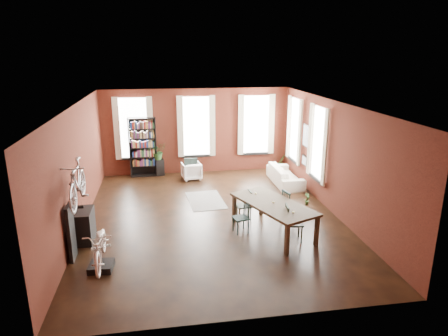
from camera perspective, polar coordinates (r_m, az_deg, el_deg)
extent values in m
plane|color=black|center=(11.36, -1.70, -7.10)|extent=(9.00, 9.00, 0.00)
cube|color=silver|center=(10.50, -1.85, 9.12)|extent=(7.00, 9.00, 0.04)
cube|color=#461811|center=(15.18, -3.98, 5.26)|extent=(7.00, 0.04, 3.20)
cube|color=#461811|center=(6.66, 3.32, -9.76)|extent=(7.00, 0.04, 3.20)
cube|color=#461811|center=(10.96, -20.24, -0.14)|extent=(0.04, 9.00, 3.20)
cube|color=#461811|center=(11.77, 15.37, 1.40)|extent=(0.04, 9.00, 3.20)
cube|color=white|center=(15.08, -12.76, 5.59)|extent=(1.00, 0.04, 2.20)
cube|color=beige|center=(15.01, -12.78, 5.55)|extent=(1.40, 0.06, 2.30)
cube|color=white|center=(15.11, -3.99, 5.98)|extent=(1.00, 0.04, 2.20)
cube|color=beige|center=(15.04, -3.96, 5.93)|extent=(1.40, 0.06, 2.30)
cube|color=white|center=(15.48, 4.57, 6.22)|extent=(1.00, 0.04, 2.20)
cube|color=beige|center=(15.41, 4.63, 6.18)|extent=(1.40, 0.06, 2.30)
cube|color=white|center=(12.60, 13.48, 3.45)|extent=(0.04, 1.00, 2.20)
cube|color=beige|center=(12.58, 13.18, 3.44)|extent=(0.06, 1.40, 2.30)
cube|color=white|center=(14.61, 10.23, 5.40)|extent=(0.04, 1.00, 2.20)
cube|color=beige|center=(14.59, 9.96, 5.39)|extent=(0.06, 1.40, 2.30)
cube|color=black|center=(13.60, 11.69, 4.50)|extent=(0.04, 0.55, 0.75)
cube|color=black|center=(13.79, 11.49, 1.04)|extent=(0.04, 0.45, 0.35)
cube|color=brown|center=(10.40, 6.98, -7.08)|extent=(1.92, 2.64, 0.82)
cube|color=#183432|center=(10.36, 2.41, -7.12)|extent=(0.44, 0.44, 0.80)
cube|color=black|center=(11.10, 2.86, -5.36)|extent=(0.40, 0.40, 0.84)
cube|color=black|center=(10.06, 9.94, -7.74)|extent=(0.48, 0.48, 0.92)
cube|color=#1B3A3C|center=(11.04, 9.58, -5.46)|extent=(0.52, 0.52, 0.93)
cube|color=black|center=(15.04, -11.49, 2.92)|extent=(1.00, 0.32, 2.20)
imported|color=white|center=(14.61, -4.68, -0.31)|extent=(0.74, 0.71, 0.68)
imported|color=beige|center=(14.23, 8.75, -0.61)|extent=(0.61, 2.08, 0.81)
cube|color=black|center=(12.61, -2.64, -4.63)|extent=(1.19, 1.77, 0.01)
cube|color=black|center=(9.23, -17.12, -13.29)|extent=(0.54, 0.54, 0.14)
cube|color=black|center=(9.60, -21.02, -8.61)|extent=(0.16, 0.60, 1.30)
cube|color=black|center=(10.48, -19.28, -7.79)|extent=(0.40, 0.80, 0.80)
cube|color=black|center=(15.23, -9.23, 0.12)|extent=(0.38, 0.38, 0.62)
imported|color=#325722|center=(15.93, 8.12, 0.24)|extent=(0.54, 0.68, 0.27)
imported|color=#305923|center=(12.52, 11.74, -4.83)|extent=(0.40, 0.42, 0.14)
imported|color=white|center=(8.83, -17.41, -8.34)|extent=(0.59, 0.87, 1.61)
imported|color=#A5A8AD|center=(9.05, -20.43, -0.04)|extent=(0.47, 1.00, 1.66)
imported|color=#265020|center=(15.06, -9.39, 2.12)|extent=(0.77, 0.80, 0.49)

